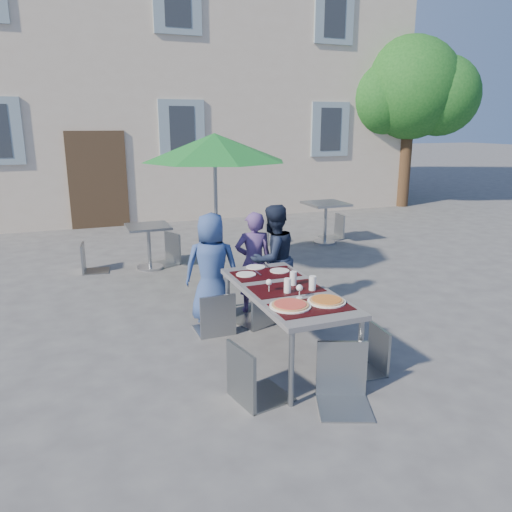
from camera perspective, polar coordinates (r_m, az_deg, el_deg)
name	(u,v)px	position (r m, az deg, el deg)	size (l,w,h in m)	color
ground	(340,338)	(5.82, 9.52, -9.25)	(90.00, 90.00, 0.00)	#47474A
building	(147,36)	(16.46, -12.30, 23.34)	(13.60, 8.20, 11.10)	#BAA895
tree	(411,90)	(15.28, 17.26, 17.65)	(3.60, 3.00, 4.70)	#3F2B1B
dining_table	(286,294)	(5.06, 3.44, -4.35)	(0.80, 1.85, 0.76)	#46454A
pizza_near_left	(290,305)	(4.55, 3.93, -5.63)	(0.38, 0.38, 0.03)	white
pizza_near_right	(326,301)	(4.70, 8.06, -5.07)	(0.36, 0.36, 0.03)	white
glassware	(295,283)	(4.98, 4.48, -3.11)	(0.49, 0.42, 0.15)	silver
place_settings	(261,271)	(5.61, 0.55, -1.67)	(0.66, 0.45, 0.01)	white
child_0	(212,268)	(6.06, -5.08, -1.34)	(0.66, 0.43, 1.35)	#2F4781
child_1	(254,262)	(6.34, -0.27, -0.74)	(0.48, 0.31, 1.31)	#4E3771
child_2	(273,259)	(6.36, 1.95, -0.31)	(0.67, 0.39, 1.39)	#182036
chair_0	(215,288)	(5.68, -4.70, -3.70)	(0.42, 0.42, 0.95)	gray
chair_1	(261,275)	(5.91, 0.55, -2.17)	(0.60, 0.61, 1.06)	gray
chair_2	(303,283)	(6.02, 5.37, -3.14)	(0.41, 0.42, 0.87)	gray
chair_3	(251,339)	(4.30, -0.55, -9.43)	(0.53, 0.52, 1.00)	gray
chair_4	(372,324)	(4.97, 13.15, -7.63)	(0.41, 0.40, 0.85)	gray
chair_5	(345,340)	(4.35, 10.16, -9.41)	(0.58, 0.58, 1.00)	gray
patio_umbrella	(215,149)	(7.49, -4.75, 12.08)	(2.16, 2.16, 2.23)	#B6B8BE
cafe_table_0	(149,239)	(8.45, -12.16, 1.87)	(0.69, 0.69, 0.74)	#B6B8BE
bg_chair_l_0	(88,241)	(8.51, -18.66, 1.69)	(0.46, 0.45, 0.91)	gray
bg_chair_r_0	(167,230)	(8.67, -10.17, 2.94)	(0.59, 0.58, 1.01)	gray
cafe_table_1	(326,214)	(10.10, 7.97, 4.77)	(0.78, 0.78, 0.84)	#B6B8BE
bg_chair_l_1	(272,219)	(10.01, 1.84, 4.29)	(0.49, 0.48, 0.88)	gray
bg_chair_r_1	(336,212)	(10.67, 9.11, 5.01)	(0.45, 0.45, 0.95)	gray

